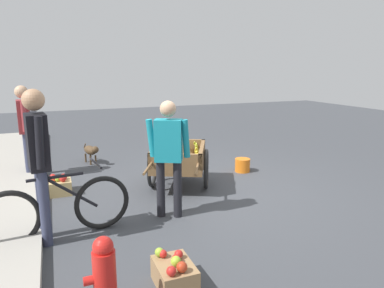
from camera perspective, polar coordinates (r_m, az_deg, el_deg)
ground_plane at (r=5.57m, az=1.46°, el=-7.75°), size 24.00×24.00×0.00m
fruit_cart at (r=5.66m, az=-2.17°, el=-2.75°), size 1.82×1.41×0.73m
vendor_person at (r=4.43m, az=-3.84°, el=-0.92°), size 0.33×0.52×1.52m
bicycle at (r=4.29m, az=-20.91°, el=-9.85°), size 0.46×1.65×0.85m
cyclist_person at (r=4.08m, az=-23.74°, el=-1.26°), size 0.52×0.24×1.70m
dog at (r=7.37m, az=-16.15°, el=-1.03°), size 0.66×0.29×0.40m
fire_hydrant at (r=2.97m, az=-14.07°, el=-20.23°), size 0.25×0.25×0.67m
plastic_bucket at (r=6.64m, az=8.21°, el=-3.43°), size 0.28×0.28×0.25m
apple_crate at (r=5.84m, az=-20.65°, el=-6.28°), size 0.44×0.32×0.32m
mixed_fruit_crate at (r=3.32m, az=-2.90°, el=-20.28°), size 0.44×0.32×0.32m
bystander_person at (r=6.74m, az=-25.62°, el=3.07°), size 0.52×0.23×1.62m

